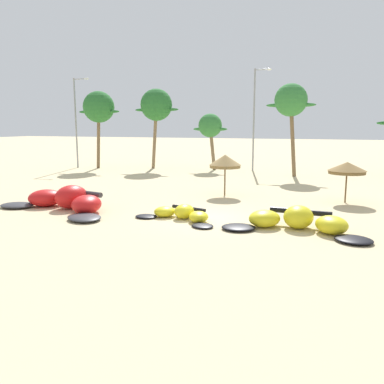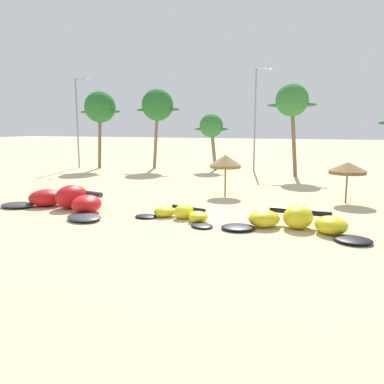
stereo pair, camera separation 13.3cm
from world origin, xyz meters
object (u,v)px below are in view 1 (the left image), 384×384
at_px(palm_leftmost, 99,108).
at_px(palm_center_left, 291,101).
at_px(beach_umbrella_middle, 347,168).
at_px(palm_left_of_gap, 210,126).
at_px(kite_left_of_center, 297,221).
at_px(kite_far_left, 66,201).
at_px(kite_left, 181,214).
at_px(lamppost_west_center, 255,115).
at_px(beach_umbrella_near_van, 225,161).
at_px(palm_left, 156,106).
at_px(lamppost_west, 77,118).

height_order(palm_leftmost, palm_center_left, palm_center_left).
relative_size(beach_umbrella_middle, palm_left_of_gap, 0.42).
xyz_separation_m(beach_umbrella_middle, palm_left_of_gap, (-13.78, 15.16, 2.52)).
bearing_deg(kite_left_of_center, palm_left_of_gap, 116.67).
xyz_separation_m(kite_left_of_center, beach_umbrella_middle, (2.21, 7.88, 1.79)).
relative_size(kite_left_of_center, palm_left_of_gap, 1.14).
height_order(kite_far_left, kite_left_of_center, kite_far_left).
relative_size(kite_left, kite_left_of_center, 0.69).
distance_m(kite_far_left, lamppost_west_center, 25.32).
distance_m(beach_umbrella_near_van, palm_left_of_gap, 16.52).
xyz_separation_m(kite_far_left, kite_left, (7.20, 0.04, -0.24)).
bearing_deg(beach_umbrella_near_van, palm_left_of_gap, 111.24).
relative_size(beach_umbrella_near_van, beach_umbrella_middle, 1.10).
relative_size(kite_left, beach_umbrella_middle, 1.87).
bearing_deg(kite_left_of_center, palm_left, 128.37).
bearing_deg(beach_umbrella_near_van, lamppost_west, 149.88).
bearing_deg(beach_umbrella_middle, kite_left_of_center, -105.64).
xyz_separation_m(kite_left, palm_left, (-11.79, 22.16, 6.72)).
height_order(kite_left, lamppost_west, lamppost_west).
relative_size(kite_left, palm_left_of_gap, 0.79).
bearing_deg(beach_umbrella_near_van, kite_left, -91.36).
height_order(kite_left_of_center, palm_center_left, palm_center_left).
bearing_deg(kite_far_left, palm_left, 101.68).
bearing_deg(beach_umbrella_middle, palm_center_left, 111.95).
relative_size(kite_left, lamppost_west, 0.48).
height_order(beach_umbrella_middle, palm_center_left, palm_center_left).
distance_m(palm_left, palm_center_left, 14.97).
bearing_deg(lamppost_west_center, beach_umbrella_near_van, -85.67).
bearing_deg(palm_center_left, kite_left_of_center, -82.17).
xyz_separation_m(kite_left, lamppost_west_center, (-1.04, 23.93, 5.63)).
xyz_separation_m(beach_umbrella_near_van, palm_left_of_gap, (-5.92, 15.24, 2.34)).
bearing_deg(kite_left_of_center, beach_umbrella_near_van, 125.90).
xyz_separation_m(beach_umbrella_near_van, beach_umbrella_middle, (7.86, 0.07, -0.18)).
xyz_separation_m(kite_left_of_center, palm_left_of_gap, (-11.58, 23.05, 4.31)).
bearing_deg(palm_center_left, kite_far_left, -116.89).
height_order(kite_left, kite_left_of_center, kite_left_of_center).
distance_m(kite_far_left, lamppost_west, 24.53).
xyz_separation_m(beach_umbrella_middle, palm_left, (-19.83, 14.38, 4.80)).
bearing_deg(palm_left, kite_left, -61.99).
distance_m(kite_left, palm_left, 25.99).
bearing_deg(kite_left_of_center, kite_far_left, 179.73).
bearing_deg(beach_umbrella_middle, palm_leftmost, 154.59).
distance_m(palm_left, lamppost_west_center, 10.94).
xyz_separation_m(palm_leftmost, palm_left_of_gap, (12.19, 2.83, -2.06)).
distance_m(palm_left_of_gap, lamppost_west_center, 4.94).
height_order(kite_left, palm_center_left, palm_center_left).
bearing_deg(lamppost_west_center, kite_left, -87.50).
bearing_deg(lamppost_west, kite_left, -43.78).
xyz_separation_m(kite_left, palm_center_left, (3.05, 20.17, 6.77)).
bearing_deg(kite_left, kite_left_of_center, -0.96).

